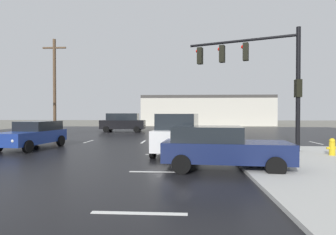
# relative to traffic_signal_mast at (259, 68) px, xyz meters

# --- Properties ---
(ground_plane) EXTENTS (120.00, 120.00, 0.00)m
(ground_plane) POSITION_rel_traffic_signal_mast_xyz_m (-4.95, 4.51, -4.50)
(ground_plane) COLOR slate
(road_asphalt) EXTENTS (44.00, 44.00, 0.02)m
(road_asphalt) POSITION_rel_traffic_signal_mast_xyz_m (-4.95, 4.51, -4.49)
(road_asphalt) COLOR black
(road_asphalt) RESTS_ON ground_plane
(snow_strip_curbside) EXTENTS (4.00, 1.60, 0.06)m
(snow_strip_curbside) POSITION_rel_traffic_signal_mast_xyz_m (0.05, 0.51, -4.33)
(snow_strip_curbside) COLOR white
(snow_strip_curbside) RESTS_ON sidewalk_corner
(lane_markings) EXTENTS (36.15, 36.15, 0.01)m
(lane_markings) POSITION_rel_traffic_signal_mast_xyz_m (-3.74, 3.13, -4.48)
(lane_markings) COLOR silver
(lane_markings) RESTS_ON road_asphalt
(traffic_signal_mast) EXTENTS (5.57, 2.31, 6.31)m
(traffic_signal_mast) POSITION_rel_traffic_signal_mast_xyz_m (0.00, 0.00, 0.00)
(traffic_signal_mast) COLOR black
(traffic_signal_mast) RESTS_ON sidewalk_corner
(fire_hydrant) EXTENTS (0.48, 0.26, 0.79)m
(fire_hydrant) POSITION_rel_traffic_signal_mast_xyz_m (2.77, -2.01, -3.96)
(fire_hydrant) COLOR gold
(fire_hydrant) RESTS_ON sidewalk_corner
(strip_building_background) EXTENTS (21.73, 8.00, 5.00)m
(strip_building_background) POSITION_rel_traffic_signal_mast_xyz_m (-0.23, 33.25, -2.00)
(strip_building_background) COLOR beige
(strip_building_background) RESTS_ON ground_plane
(suv_black) EXTENTS (4.89, 2.29, 2.03)m
(suv_black) POSITION_rel_traffic_signal_mast_xyz_m (-10.77, 14.93, -3.41)
(suv_black) COLOR black
(suv_black) RESTS_ON road_asphalt
(sedan_blue) EXTENTS (2.42, 4.68, 1.58)m
(sedan_blue) POSITION_rel_traffic_signal_mast_xyz_m (-12.79, 0.49, -3.65)
(sedan_blue) COLOR navy
(sedan_blue) RESTS_ON road_asphalt
(suv_white) EXTENTS (2.57, 4.98, 2.03)m
(suv_white) POSITION_rel_traffic_signal_mast_xyz_m (-4.31, -1.08, -3.41)
(suv_white) COLOR white
(suv_white) RESTS_ON road_asphalt
(sedan_navy) EXTENTS (4.65, 2.34, 1.58)m
(sedan_navy) POSITION_rel_traffic_signal_mast_xyz_m (-2.69, -4.99, -3.65)
(sedan_navy) COLOR #141E47
(sedan_navy) RESTS_ON road_asphalt
(utility_pole_far) EXTENTS (2.20, 0.28, 8.97)m
(utility_pole_far) POSITION_rel_traffic_signal_mast_xyz_m (-16.14, 10.07, 0.20)
(utility_pole_far) COLOR brown
(utility_pole_far) RESTS_ON ground_plane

